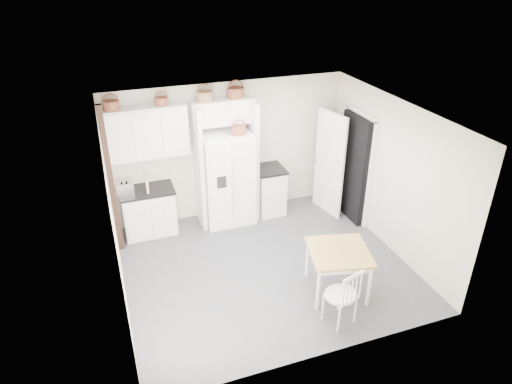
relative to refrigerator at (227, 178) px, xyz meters
name	(u,v)px	position (x,y,z in m)	size (l,w,h in m)	color
floor	(265,266)	(0.15, -1.66, -0.88)	(4.50, 4.50, 0.00)	#363541
ceiling	(267,116)	(0.15, -1.66, 1.72)	(4.50, 4.50, 0.00)	white
wall_back	(229,150)	(0.15, 0.34, 0.42)	(4.50, 4.50, 0.00)	beige
wall_left	(114,224)	(-2.10, -1.66, 0.42)	(4.00, 4.00, 0.00)	beige
wall_right	(392,176)	(2.40, -1.66, 0.42)	(4.00, 4.00, 0.00)	beige
refrigerator	(227,178)	(0.00, 0.00, 0.00)	(0.91, 0.73, 1.77)	white
base_cab_left	(149,212)	(-1.48, 0.04, -0.46)	(0.92, 0.58, 0.85)	silver
base_cab_right	(269,191)	(0.86, 0.04, -0.43)	(0.52, 0.62, 0.91)	silver
dining_table	(337,271)	(0.96, -2.57, -0.52)	(0.87, 0.87, 0.73)	#AC7E40
windsor_chair	(341,295)	(0.67, -3.17, -0.42)	(0.46, 0.41, 0.93)	silver
counter_left	(146,191)	(-1.48, 0.04, -0.02)	(0.96, 0.62, 0.04)	black
counter_right	(269,169)	(0.86, 0.04, 0.04)	(0.56, 0.66, 0.04)	black
toaster	(125,188)	(-1.84, 0.02, 0.10)	(0.29, 0.17, 0.20)	silver
cookbook_red	(147,186)	(-1.46, -0.04, 0.12)	(0.03, 0.15, 0.23)	maroon
cookbook_cream	(147,185)	(-1.46, -0.04, 0.14)	(0.04, 0.18, 0.27)	beige
basket_upper_a	(111,105)	(-1.85, 0.17, 1.54)	(0.27, 0.27, 0.15)	maroon
basket_upper_c	(162,101)	(-1.04, 0.17, 1.53)	(0.22, 0.22, 0.13)	maroon
basket_bridge_a	(205,96)	(-0.30, 0.17, 1.55)	(0.29, 0.29, 0.16)	brown
basket_bridge_b	(236,93)	(0.25, 0.17, 1.55)	(0.31, 0.31, 0.18)	maroon
basket_fridge_b	(239,130)	(0.21, -0.10, 0.96)	(0.27, 0.27, 0.15)	maroon
upper_cabinet	(146,132)	(-1.35, 0.17, 1.02)	(1.40, 0.34, 0.90)	silver
bridge_cabinet	(222,111)	(0.00, 0.17, 1.24)	(1.12, 0.34, 0.45)	silver
fridge_panel_left	(199,168)	(-0.51, 0.04, 0.27)	(0.08, 0.60, 2.30)	silver
fridge_panel_right	(252,161)	(0.51, 0.04, 0.27)	(0.08, 0.60, 2.30)	silver
trim_post	(111,182)	(-2.05, -0.31, 0.42)	(0.09, 0.09, 2.60)	black
doorway_void	(355,168)	(2.31, -0.66, 0.14)	(0.18, 0.85, 2.05)	black
door_slab	(329,164)	(1.95, -0.32, 0.14)	(0.80, 0.04, 2.05)	white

